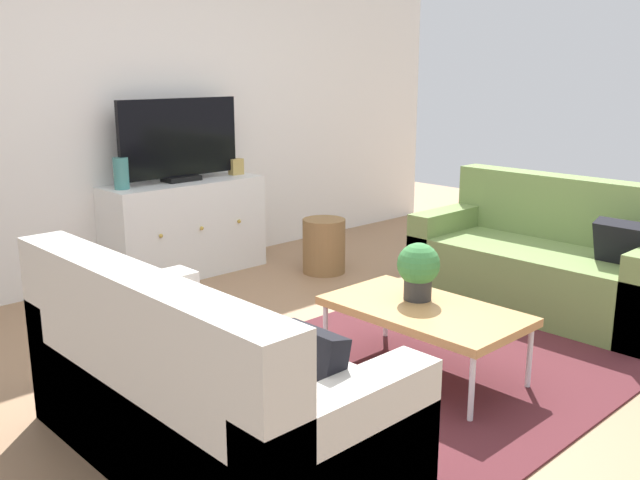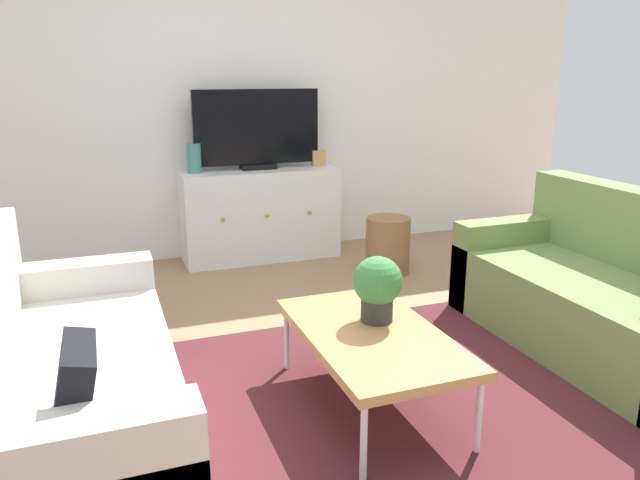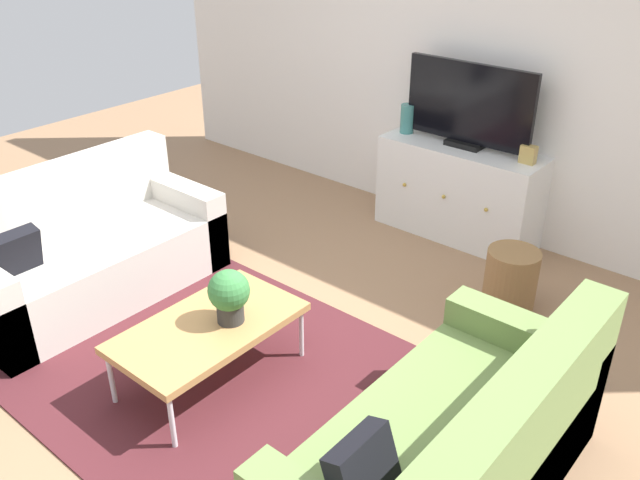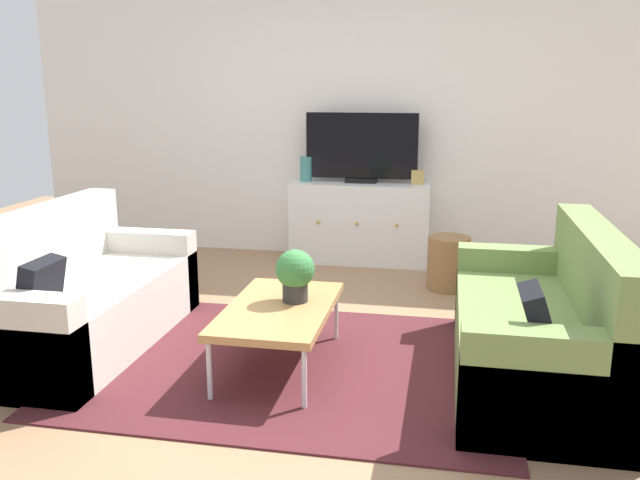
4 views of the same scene
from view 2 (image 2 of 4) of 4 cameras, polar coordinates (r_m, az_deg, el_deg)
ground_plane at (r=3.13m, az=4.37°, el=-13.29°), size 10.00×10.00×0.00m
wall_back at (r=5.17m, az=-7.53°, el=13.70°), size 6.40×0.12×2.70m
area_rug at (r=3.01m, az=5.60°, el=-14.46°), size 2.50×1.90×0.01m
couch_left_side at (r=2.68m, az=-24.30°, el=-12.94°), size 0.82×1.70×0.87m
couch_right_side at (r=3.73m, az=25.72°, el=-5.10°), size 0.82×1.70×0.87m
coffee_table at (r=2.78m, az=4.88°, el=-9.07°), size 0.59×1.04×0.38m
potted_plant at (r=2.82m, az=5.36°, el=-4.30°), size 0.23×0.23×0.31m
tv_console at (r=5.04m, az=-5.66°, el=2.46°), size 1.27×0.47×0.74m
flat_screen_tv at (r=4.95m, az=-5.93°, el=10.27°), size 1.02×0.16×0.63m
glass_vase at (r=4.85m, az=-11.74°, el=7.53°), size 0.11×0.11×0.23m
mantel_clock at (r=5.11m, az=-0.17°, el=7.69°), size 0.11×0.07×0.13m
wicker_basket at (r=4.70m, az=6.37°, el=-0.47°), size 0.34×0.34×0.43m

